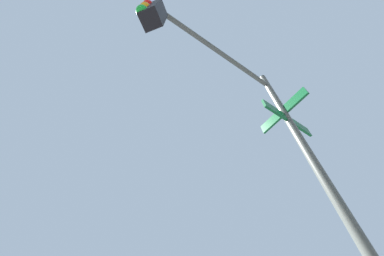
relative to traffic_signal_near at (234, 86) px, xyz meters
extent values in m
cylinder|color=#474C47|center=(-0.71, -0.95, -1.21)|extent=(0.12, 0.12, 5.88)
cylinder|color=#474C47|center=(0.07, 0.10, 1.33)|extent=(1.64, 2.15, 0.09)
cube|color=black|center=(0.86, 1.15, 0.88)|extent=(0.28, 0.28, 0.80)
sphere|color=red|center=(0.95, 1.27, 1.13)|extent=(0.18, 0.18, 0.18)
sphere|color=orange|center=(0.95, 1.27, 0.88)|extent=(0.18, 0.18, 0.18)
sphere|color=green|center=(0.95, 1.27, 0.63)|extent=(0.18, 0.18, 0.18)
cube|color=#0F5128|center=(-0.71, -0.95, 0.11)|extent=(0.69, 0.90, 0.20)
cube|color=#0F5128|center=(-0.71, -0.95, 0.33)|extent=(0.82, 0.63, 0.20)
camera|label=1|loc=(0.08, 1.57, -2.88)|focal=20.41mm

